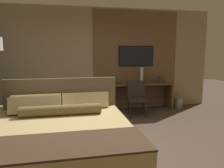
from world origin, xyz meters
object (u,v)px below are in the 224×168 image
object	(u,v)px
bed	(61,140)
tv	(136,56)
desk_chair	(137,95)
desk	(138,91)
book	(117,83)
vase_short	(160,80)
vase_tall	(142,75)
waste_bin	(179,103)

from	to	relation	value
bed	tv	world-z (taller)	tv
desk_chair	desk	bearing A→B (deg)	76.41
tv	book	size ratio (longest dim) A/B	4.14
bed	desk_chair	distance (m)	2.78
bed	desk	world-z (taller)	bed
tv	vase_short	size ratio (longest dim) A/B	5.48
bed	book	world-z (taller)	bed
vase_tall	waste_bin	bearing A→B (deg)	-4.13
desk_chair	waste_bin	distance (m)	1.57
vase_tall	book	world-z (taller)	vase_tall
bed	waste_bin	xyz separation A→B (m)	(3.27, 2.58, -0.21)
vase_short	bed	bearing A→B (deg)	-135.93
bed	vase_short	world-z (taller)	bed
desk	desk_chair	distance (m)	0.61
desk_chair	waste_bin	world-z (taller)	desk_chair
bed	tv	distance (m)	3.69
desk_chair	book	xyz separation A→B (m)	(-0.36, 0.59, 0.24)
bed	vase_tall	size ratio (longest dim) A/B	4.93
bed	desk_chair	world-z (taller)	bed
desk_chair	vase_short	distance (m)	1.00
desk_chair	vase_short	world-z (taller)	vase_short
desk_chair	vase_tall	distance (m)	0.79
vase_tall	vase_short	bearing A→B (deg)	-11.10
bed	book	size ratio (longest dim) A/B	8.81
tv	desk	bearing A→B (deg)	-90.00
bed	vase_short	distance (m)	3.71
desk_chair	vase_tall	bearing A→B (deg)	68.02
desk_chair	vase_short	size ratio (longest dim) A/B	4.83
vase_short	book	bearing A→B (deg)	174.53
desk_chair	book	world-z (taller)	desk_chair
vase_tall	desk	bearing A→B (deg)	-176.71
vase_short	waste_bin	xyz separation A→B (m)	(0.62, 0.02, -0.70)
vase_short	book	size ratio (longest dim) A/B	0.76
desk	book	world-z (taller)	book
vase_tall	vase_short	world-z (taller)	vase_tall
vase_short	waste_bin	distance (m)	0.94
book	desk	bearing A→B (deg)	-2.15
vase_tall	desk_chair	bearing A→B (deg)	-119.43
bed	vase_tall	bearing A→B (deg)	51.05
desk	desk_chair	size ratio (longest dim) A/B	2.18
bed	vase_tall	xyz separation A→B (m)	(2.15, 2.66, 0.62)
desk	book	distance (m)	0.63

